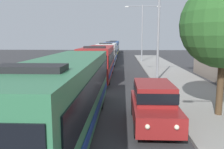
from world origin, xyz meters
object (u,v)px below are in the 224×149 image
object	(u,v)px
bus_middle	(107,52)
bus_fourth_in_line	(112,49)
white_suv	(154,102)
bus_second_in_line	(99,61)
bus_lead	(66,92)
bus_rear	(114,46)
streetlamp_far	(142,28)
streetlamp_mid	(158,27)

from	to	relation	value
bus_middle	bus_fourth_in_line	xyz separation A→B (m)	(0.00, 13.00, 0.00)
white_suv	bus_second_in_line	bearing A→B (deg)	106.71
bus_middle	bus_second_in_line	bearing A→B (deg)	-90.00
bus_lead	white_suv	bearing A→B (deg)	14.94
bus_rear	streetlamp_far	xyz separation A→B (m)	(5.40, -24.31, 3.82)
bus_fourth_in_line	streetlamp_mid	distance (m)	28.37
bus_fourth_in_line	streetlamp_far	world-z (taller)	streetlamp_far
streetlamp_far	streetlamp_mid	bearing A→B (deg)	-90.00
bus_middle	white_suv	bearing A→B (deg)	-81.68
bus_middle	white_suv	world-z (taller)	bus_middle
bus_second_in_line	bus_lead	bearing A→B (deg)	-90.00
streetlamp_far	bus_second_in_line	bearing A→B (deg)	-109.14
bus_second_in_line	bus_fourth_in_line	size ratio (longest dim) A/B	0.95
bus_fourth_in_line	streetlamp_far	bearing A→B (deg)	-62.62
bus_lead	streetlamp_far	world-z (taller)	streetlamp_far
streetlamp_far	bus_middle	bearing A→B (deg)	-154.46
bus_lead	bus_rear	distance (m)	53.17
bus_lead	streetlamp_far	size ratio (longest dim) A/B	1.33
bus_rear	streetlamp_far	bearing A→B (deg)	-77.48
bus_lead	bus_second_in_line	xyz separation A→B (m)	(-0.00, 13.31, -0.00)
bus_second_in_line	streetlamp_far	xyz separation A→B (m)	(5.40, 15.55, 3.82)
streetlamp_far	white_suv	bearing A→B (deg)	-93.49
bus_fourth_in_line	white_suv	xyz separation A→B (m)	(3.70, -38.29, -0.66)
bus_fourth_in_line	streetlamp_mid	bearing A→B (deg)	-78.96
bus_second_in_line	white_suv	size ratio (longest dim) A/B	2.37
bus_rear	streetlamp_mid	world-z (taller)	streetlamp_mid
bus_lead	streetlamp_mid	world-z (taller)	streetlamp_mid
bus_middle	streetlamp_mid	bearing A→B (deg)	-69.80
bus_second_in_line	bus_rear	xyz separation A→B (m)	(0.00, 39.86, 0.00)
bus_lead	bus_middle	size ratio (longest dim) A/B	1.04
bus_lead	white_suv	size ratio (longest dim) A/B	2.56
bus_lead	bus_middle	bearing A→B (deg)	90.00
bus_second_in_line	streetlamp_far	size ratio (longest dim) A/B	1.23
bus_lead	bus_fourth_in_line	distance (m)	39.28
streetlamp_mid	bus_second_in_line	bearing A→B (deg)	162.51
bus_middle	streetlamp_mid	distance (m)	15.95
bus_second_in_line	bus_rear	distance (m)	39.86
bus_second_in_line	streetlamp_mid	xyz separation A→B (m)	(5.40, -1.70, 3.14)
bus_rear	streetlamp_mid	bearing A→B (deg)	-82.60
white_suv	streetlamp_far	size ratio (longest dim) A/B	0.52
bus_fourth_in_line	bus_middle	bearing A→B (deg)	-90.00
bus_lead	bus_rear	bearing A→B (deg)	90.00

